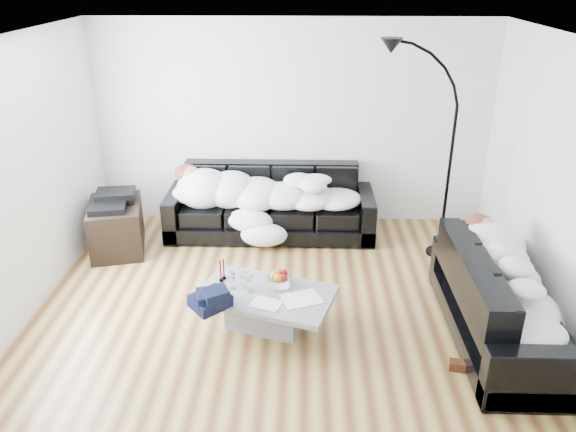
{
  "coord_description": "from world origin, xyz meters",
  "views": [
    {
      "loc": [
        0.15,
        -4.71,
        3.15
      ],
      "look_at": [
        0.0,
        0.3,
        0.9
      ],
      "focal_mm": 35.0,
      "sensor_mm": 36.0,
      "label": 1
    }
  ],
  "objects_px": {
    "sofa_right": "(504,298)",
    "sleeper_back": "(270,188)",
    "sleeper_right": "(508,277)",
    "fruit_bowl": "(280,278)",
    "coffee_table": "(266,309)",
    "av_cabinet": "(117,227)",
    "stereo": "(113,199)",
    "wine_glass_a": "(244,280)",
    "candle_right": "(224,269)",
    "candle_left": "(221,271)",
    "floor_lamp": "(450,167)",
    "wine_glass_c": "(251,283)",
    "shoes": "(471,361)",
    "wine_glass_b": "(232,280)",
    "sofa_back": "(270,203)"
  },
  "relations": [
    {
      "from": "sofa_right",
      "to": "sleeper_back",
      "type": "relative_size",
      "value": 0.93
    },
    {
      "from": "sleeper_right",
      "to": "fruit_bowl",
      "type": "height_order",
      "value": "sleeper_right"
    },
    {
      "from": "sofa_right",
      "to": "fruit_bowl",
      "type": "bearing_deg",
      "value": 82.67
    },
    {
      "from": "coffee_table",
      "to": "av_cabinet",
      "type": "height_order",
      "value": "av_cabinet"
    },
    {
      "from": "coffee_table",
      "to": "stereo",
      "type": "height_order",
      "value": "stereo"
    },
    {
      "from": "coffee_table",
      "to": "wine_glass_a",
      "type": "distance_m",
      "value": 0.35
    },
    {
      "from": "wine_glass_a",
      "to": "stereo",
      "type": "relative_size",
      "value": 0.38
    },
    {
      "from": "sleeper_right",
      "to": "av_cabinet",
      "type": "bearing_deg",
      "value": 67.98
    },
    {
      "from": "sofa_right",
      "to": "av_cabinet",
      "type": "height_order",
      "value": "sofa_right"
    },
    {
      "from": "candle_right",
      "to": "candle_left",
      "type": "bearing_deg",
      "value": -119.86
    },
    {
      "from": "floor_lamp",
      "to": "wine_glass_a",
      "type": "bearing_deg",
      "value": -140.64
    },
    {
      "from": "av_cabinet",
      "to": "stereo",
      "type": "relative_size",
      "value": 1.93
    },
    {
      "from": "wine_glass_c",
      "to": "stereo",
      "type": "relative_size",
      "value": 0.42
    },
    {
      "from": "wine_glass_c",
      "to": "shoes",
      "type": "distance_m",
      "value": 2.06
    },
    {
      "from": "candle_left",
      "to": "coffee_table",
      "type": "bearing_deg",
      "value": -24.04
    },
    {
      "from": "wine_glass_c",
      "to": "candle_left",
      "type": "height_order",
      "value": "candle_left"
    },
    {
      "from": "sleeper_right",
      "to": "stereo",
      "type": "relative_size",
      "value": 3.95
    },
    {
      "from": "shoes",
      "to": "floor_lamp",
      "type": "bearing_deg",
      "value": 109.25
    },
    {
      "from": "sleeper_back",
      "to": "shoes",
      "type": "xyz_separation_m",
      "value": [
        1.87,
        -2.51,
        -0.59
      ]
    },
    {
      "from": "sleeper_back",
      "to": "candle_right",
      "type": "height_order",
      "value": "sleeper_back"
    },
    {
      "from": "fruit_bowl",
      "to": "wine_glass_b",
      "type": "relative_size",
      "value": 1.25
    },
    {
      "from": "coffee_table",
      "to": "wine_glass_b",
      "type": "xyz_separation_m",
      "value": [
        -0.32,
        0.06,
        0.27
      ]
    },
    {
      "from": "sleeper_back",
      "to": "shoes",
      "type": "height_order",
      "value": "sleeper_back"
    },
    {
      "from": "sleeper_right",
      "to": "candle_right",
      "type": "xyz_separation_m",
      "value": [
        -2.57,
        0.34,
        -0.16
      ]
    },
    {
      "from": "shoes",
      "to": "stereo",
      "type": "bearing_deg",
      "value": 174.75
    },
    {
      "from": "sleeper_back",
      "to": "candle_right",
      "type": "distance_m",
      "value": 1.78
    },
    {
      "from": "sleeper_back",
      "to": "floor_lamp",
      "type": "relative_size",
      "value": 1.0
    },
    {
      "from": "coffee_table",
      "to": "candle_left",
      "type": "relative_size",
      "value": 5.55
    },
    {
      "from": "shoes",
      "to": "av_cabinet",
      "type": "height_order",
      "value": "av_cabinet"
    },
    {
      "from": "candle_right",
      "to": "wine_glass_c",
      "type": "bearing_deg",
      "value": -38.45
    },
    {
      "from": "candle_left",
      "to": "shoes",
      "type": "relative_size",
      "value": 0.55
    },
    {
      "from": "sofa_right",
      "to": "shoes",
      "type": "relative_size",
      "value": 4.97
    },
    {
      "from": "shoes",
      "to": "wine_glass_a",
      "type": "bearing_deg",
      "value": -173.23
    },
    {
      "from": "fruit_bowl",
      "to": "wine_glass_c",
      "type": "xyz_separation_m",
      "value": [
        -0.26,
        -0.14,
        0.02
      ]
    },
    {
      "from": "sleeper_back",
      "to": "wine_glass_a",
      "type": "bearing_deg",
      "value": -94.13
    },
    {
      "from": "candle_right",
      "to": "floor_lamp",
      "type": "distance_m",
      "value": 2.79
    },
    {
      "from": "sofa_right",
      "to": "stereo",
      "type": "xyz_separation_m",
      "value": [
        -4.04,
        1.63,
        0.24
      ]
    },
    {
      "from": "coffee_table",
      "to": "av_cabinet",
      "type": "relative_size",
      "value": 1.46
    },
    {
      "from": "sleeper_right",
      "to": "sofa_back",
      "type": "bearing_deg",
      "value": 46.32
    },
    {
      "from": "candle_right",
      "to": "shoes",
      "type": "bearing_deg",
      "value": -19.32
    },
    {
      "from": "wine_glass_b",
      "to": "fruit_bowl",
      "type": "bearing_deg",
      "value": 11.93
    },
    {
      "from": "sofa_right",
      "to": "av_cabinet",
      "type": "xyz_separation_m",
      "value": [
        -4.04,
        1.63,
        -0.12
      ]
    },
    {
      "from": "fruit_bowl",
      "to": "sleeper_back",
      "type": "bearing_deg",
      "value": 96.2
    },
    {
      "from": "sleeper_right",
      "to": "wine_glass_c",
      "type": "height_order",
      "value": "sleeper_right"
    },
    {
      "from": "floor_lamp",
      "to": "sofa_right",
      "type": "bearing_deg",
      "value": -77.7
    },
    {
      "from": "coffee_table",
      "to": "av_cabinet",
      "type": "distance_m",
      "value": 2.43
    },
    {
      "from": "fruit_bowl",
      "to": "wine_glass_a",
      "type": "xyz_separation_m",
      "value": [
        -0.33,
        -0.07,
        0.01
      ]
    },
    {
      "from": "sofa_right",
      "to": "av_cabinet",
      "type": "distance_m",
      "value": 4.36
    },
    {
      "from": "sleeper_right",
      "to": "candle_right",
      "type": "height_order",
      "value": "sleeper_right"
    },
    {
      "from": "sleeper_back",
      "to": "wine_glass_c",
      "type": "xyz_separation_m",
      "value": [
        -0.07,
        -1.96,
        -0.18
      ]
    }
  ]
}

